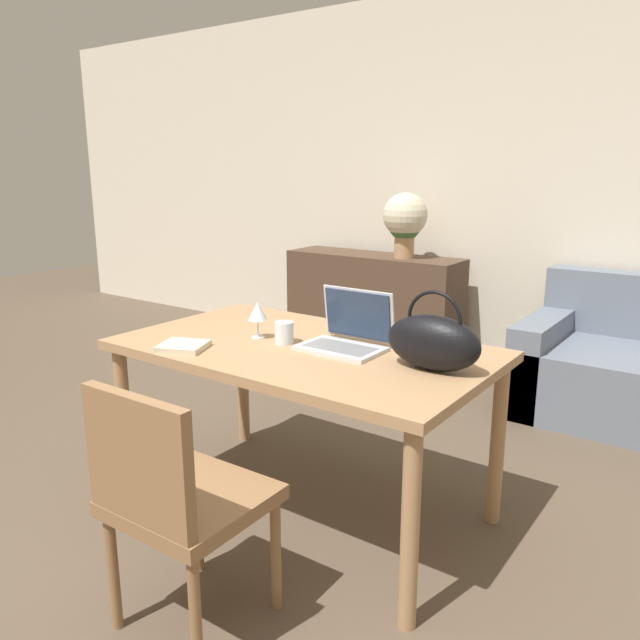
% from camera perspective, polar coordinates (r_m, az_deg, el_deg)
% --- Properties ---
extents(ground_plane, '(14.00, 14.00, 0.00)m').
position_cam_1_polar(ground_plane, '(2.36, -11.60, -24.75)').
color(ground_plane, brown).
extents(wall_back, '(10.00, 0.06, 2.70)m').
position_cam_1_polar(wall_back, '(4.66, 18.51, 11.75)').
color(wall_back, beige).
rests_on(wall_back, ground_plane).
extents(dining_table, '(1.53, 0.89, 0.75)m').
position_cam_1_polar(dining_table, '(2.60, -1.48, -4.01)').
color(dining_table, '#A87F56').
rests_on(dining_table, ground_plane).
extents(chair, '(0.45, 0.45, 0.85)m').
position_cam_1_polar(chair, '(2.04, -13.10, -15.28)').
color(chair, olive).
rests_on(chair, ground_plane).
extents(sideboard, '(1.39, 0.40, 0.81)m').
position_cam_1_polar(sideboard, '(4.88, 4.83, 1.26)').
color(sideboard, '#4C3828').
rests_on(sideboard, ground_plane).
extents(laptop, '(0.33, 0.26, 0.23)m').
position_cam_1_polar(laptop, '(2.53, 2.66, -1.14)').
color(laptop, silver).
rests_on(laptop, dining_table).
extents(drinking_glass, '(0.08, 0.08, 0.09)m').
position_cam_1_polar(drinking_glass, '(2.60, -3.29, -1.16)').
color(drinking_glass, silver).
rests_on(drinking_glass, dining_table).
extents(wine_glass, '(0.08, 0.08, 0.16)m').
position_cam_1_polar(wine_glass, '(2.67, -5.73, 0.74)').
color(wine_glass, silver).
rests_on(wine_glass, dining_table).
extents(handbag, '(0.36, 0.15, 0.29)m').
position_cam_1_polar(handbag, '(2.28, 10.31, -1.95)').
color(handbag, black).
rests_on(handbag, dining_table).
extents(flower_vase, '(0.32, 0.32, 0.47)m').
position_cam_1_polar(flower_vase, '(4.62, 7.78, 9.05)').
color(flower_vase, tan).
rests_on(flower_vase, sideboard).
extents(book, '(0.23, 0.22, 0.02)m').
position_cam_1_polar(book, '(2.58, -12.40, -2.37)').
color(book, beige).
rests_on(book, dining_table).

